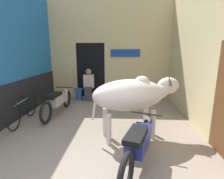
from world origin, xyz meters
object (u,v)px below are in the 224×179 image
Objects in this scene: motorcycle_far at (57,101)px; bicycle at (23,110)px; motorcycle_near at (139,142)px; plastic_stool at (79,94)px; cow at (133,95)px; shopkeeper_seated at (89,84)px.

motorcycle_far reaches higher than bicycle.
motorcycle_near is 3.39m from bicycle.
plastic_stool is at bearing 67.72° from bicycle.
cow is 2.62m from motorcycle_far.
cow is 0.98× the size of motorcycle_far.
shopkeeper_seated is at bearing 118.20° from cow.
cow is 1.17m from motorcycle_near.
shopkeeper_seated reaches higher than motorcycle_far.
motorcycle_near is at bearing -63.14° from plastic_stool.
motorcycle_far is 1.26× the size of bicycle.
cow is at bearing -12.23° from bicycle.
shopkeeper_seated is (1.36, 2.26, 0.32)m from bicycle.
motorcycle_far is 4.65× the size of plastic_stool.
plastic_stool is (-1.96, 2.93, -0.74)m from cow.
shopkeeper_seated reaches higher than bicycle.
motorcycle_near reaches higher than motorcycle_far.
motorcycle_far is at bearing 134.03° from motorcycle_near.
cow reaches higher than shopkeeper_seated.
motorcycle_near is at bearing -87.62° from cow.
motorcycle_far is (-2.25, 2.33, -0.01)m from motorcycle_near.
motorcycle_near is 0.95× the size of motorcycle_far.
cow reaches higher than motorcycle_far.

